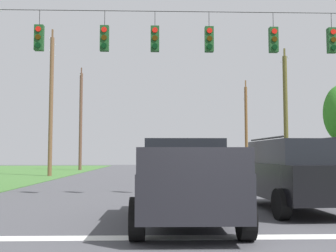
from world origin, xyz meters
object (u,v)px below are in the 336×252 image
at_px(overhead_signal_span, 181,82).
at_px(utility_pole_far_right, 286,114).
at_px(suv_black, 294,173).
at_px(utility_pole_distant_right, 51,103).
at_px(distant_car_crossing_white, 286,165).
at_px(utility_pole_distant_left, 81,120).
at_px(pickup_truck, 185,181).
at_px(utility_pole_near_left, 246,126).

distance_m(overhead_signal_span, utility_pole_far_right, 18.57).
distance_m(suv_black, utility_pole_distant_right, 22.71).
relative_size(distant_car_crossing_white, utility_pole_distant_left, 0.42).
bearing_deg(utility_pole_distant_left, suv_black, -69.05).
relative_size(suv_black, utility_pole_far_right, 0.49).
bearing_deg(pickup_truck, suv_black, 31.51).
bearing_deg(suv_black, overhead_signal_span, 131.42).
height_order(utility_pole_distant_right, utility_pole_distant_left, utility_pole_distant_right).
distance_m(distant_car_crossing_white, utility_pole_far_right, 4.09).
xyz_separation_m(suv_black, utility_pole_distant_left, (-11.70, 30.56, 4.11)).
bearing_deg(utility_pole_distant_left, utility_pole_distant_right, -90.37).
relative_size(suv_black, utility_pole_near_left, 0.50).
relative_size(utility_pole_far_right, utility_pole_near_left, 1.02).
distance_m(utility_pole_near_left, utility_pole_distant_right, 22.23).
height_order(utility_pole_far_right, utility_pole_distant_left, utility_pole_distant_left).
bearing_deg(suv_black, distant_car_crossing_white, 72.65).
bearing_deg(suv_black, utility_pole_distant_left, 110.95).
bearing_deg(suv_black, utility_pole_distant_right, 121.91).
height_order(utility_pole_near_left, utility_pole_distant_left, utility_pole_distant_left).
distance_m(pickup_truck, utility_pole_distant_right, 23.02).
relative_size(pickup_truck, utility_pole_distant_left, 0.51).
distance_m(suv_black, distant_car_crossing_white, 19.57).
distance_m(pickup_truck, utility_pole_near_left, 35.73).
height_order(pickup_truck, utility_pole_distant_right, utility_pole_distant_right).
height_order(suv_black, utility_pole_far_right, utility_pole_far_right).
xyz_separation_m(utility_pole_distant_right, utility_pole_distant_left, (0.08, 11.65, -0.32)).
bearing_deg(utility_pole_near_left, utility_pole_far_right, -89.01).
bearing_deg(distant_car_crossing_white, pickup_truck, -113.74).
height_order(overhead_signal_span, utility_pole_distant_right, utility_pole_distant_right).
bearing_deg(utility_pole_distant_left, distant_car_crossing_white, -34.12).
distance_m(pickup_truck, utility_pole_distant_left, 33.89).
bearing_deg(distant_car_crossing_white, utility_pole_far_right, 69.50).
distance_m(overhead_signal_span, utility_pole_distant_left, 28.54).
height_order(overhead_signal_span, suv_black, overhead_signal_span).
bearing_deg(utility_pole_distant_right, utility_pole_far_right, 2.04).
bearing_deg(utility_pole_far_right, suv_black, -107.49).
distance_m(distant_car_crossing_white, utility_pole_distant_left, 21.62).
height_order(pickup_truck, utility_pole_distant_left, utility_pole_distant_left).
height_order(pickup_truck, utility_pole_near_left, utility_pole_near_left).
bearing_deg(suv_black, utility_pole_far_right, 72.51).
bearing_deg(overhead_signal_span, utility_pole_near_left, 72.85).
distance_m(overhead_signal_span, distant_car_crossing_white, 17.99).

